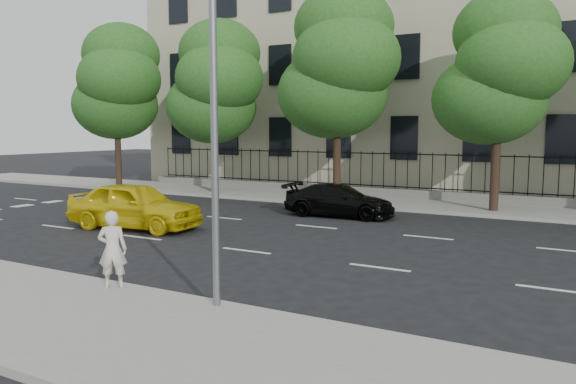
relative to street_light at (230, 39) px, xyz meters
name	(u,v)px	position (x,y,z in m)	size (l,w,h in m)	color
ground	(190,270)	(-2.50, 1.77, -5.15)	(120.00, 120.00, 0.00)	black
near_sidewalk	(53,314)	(-2.50, -2.23, -5.07)	(60.00, 4.00, 0.15)	gray
far_sidewalk	(383,202)	(-2.50, 15.77, -5.07)	(60.00, 4.00, 0.15)	gray
lane_markings	(285,237)	(-2.50, 6.52, -5.14)	(49.60, 4.62, 0.01)	silver
crosswalk	(6,208)	(-16.50, 6.37, -5.14)	(0.50, 12.10, 0.01)	silver
masonry_building	(438,33)	(-2.50, 24.72, 3.87)	(34.60, 12.11, 18.50)	beige
iron_fence	(395,187)	(-2.50, 17.47, -4.50)	(30.00, 0.50, 2.20)	slate
street_light	(230,39)	(0.00, 0.00, 0.00)	(0.25, 3.32, 8.05)	slate
tree_a	(118,82)	(-18.46, 15.13, 0.98)	(5.71, 5.31, 9.39)	#382619
tree_b	(216,83)	(-11.46, 15.13, 0.69)	(5.53, 5.12, 8.97)	#382619
tree_c	(340,64)	(-4.46, 15.13, 1.26)	(5.89, 5.50, 9.80)	#382619
tree_d	(501,69)	(2.54, 15.13, 0.69)	(5.34, 4.94, 8.84)	#382619
yellow_taxi	(135,205)	(-7.85, 5.37, -4.33)	(1.94, 4.81, 1.64)	yellow
black_sedan	(339,200)	(-2.76, 11.36, -4.51)	(1.80, 4.42, 1.28)	black
woman_near	(113,249)	(-2.60, -0.63, -4.18)	(0.60, 0.39, 1.64)	beige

